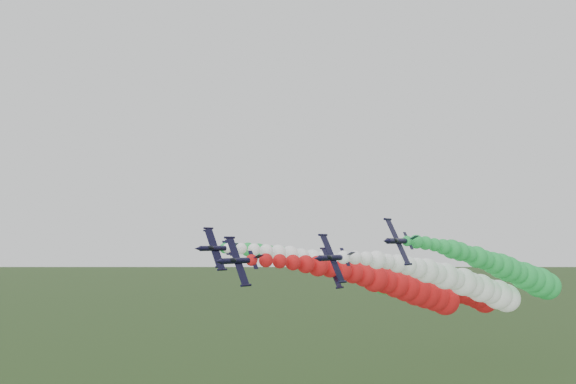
# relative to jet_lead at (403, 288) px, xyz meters

# --- Properties ---
(jet_lead) EXTENTS (12.95, 72.69, 18.32)m
(jet_lead) POSITION_rel_jet_lead_xyz_m (0.00, 0.00, 0.00)
(jet_lead) COLOR black
(jet_lead) RESTS_ON ground
(jet_inner_left) EXTENTS (13.17, 72.91, 18.54)m
(jet_inner_left) POSITION_rel_jet_lead_xyz_m (-11.94, 6.73, 1.79)
(jet_inner_left) COLOR black
(jet_inner_left) RESTS_ON ground
(jet_inner_right) EXTENTS (12.81, 72.55, 18.18)m
(jet_inner_right) POSITION_rel_jet_lead_xyz_m (10.97, 9.36, 0.63)
(jet_inner_right) COLOR black
(jet_inner_right) RESTS_ON ground
(jet_outer_left) EXTENTS (12.77, 72.51, 18.14)m
(jet_outer_left) POSITION_rel_jet_lead_xyz_m (-22.79, 16.03, 1.75)
(jet_outer_left) COLOR black
(jet_outer_left) RESTS_ON ground
(jet_outer_right) EXTENTS (12.86, 72.60, 18.23)m
(jet_outer_right) POSITION_rel_jet_lead_xyz_m (18.27, 19.96, 2.96)
(jet_outer_right) COLOR black
(jet_outer_right) RESTS_ON ground
(jet_trail) EXTENTS (12.96, 72.70, 18.33)m
(jet_trail) POSITION_rel_jet_lead_xyz_m (0.56, 25.66, -1.94)
(jet_trail) COLOR black
(jet_trail) RESTS_ON ground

